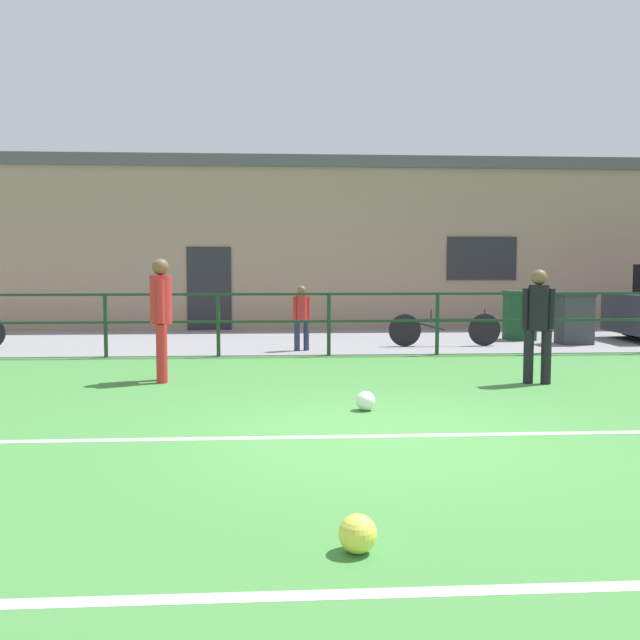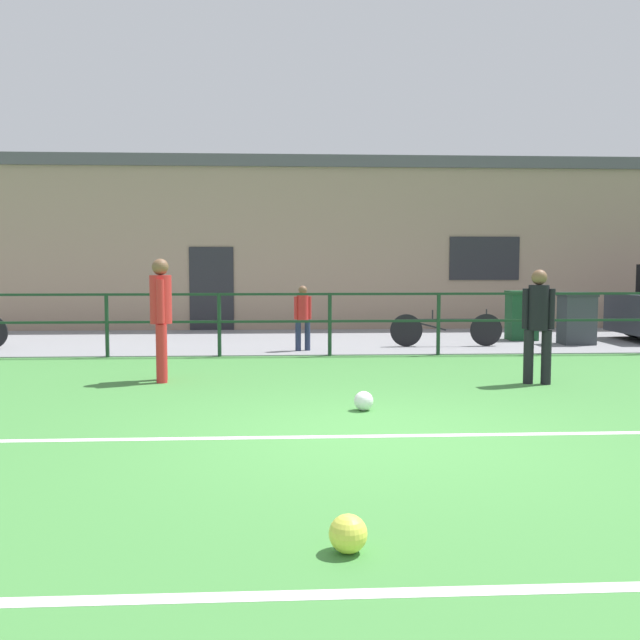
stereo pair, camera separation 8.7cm
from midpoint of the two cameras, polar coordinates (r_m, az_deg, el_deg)
ground at (r=6.91m, az=4.11°, el=-9.55°), size 60.00×44.00×0.04m
field_line_touchline at (r=6.89m, az=4.13°, el=-9.41°), size 36.00×0.11×0.00m
field_line_hash at (r=3.88m, az=10.96°, el=-20.84°), size 36.00×0.11×0.00m
pavement_strip at (r=15.26m, az=-0.14°, el=-1.67°), size 48.00×5.00×0.02m
perimeter_fence at (r=12.71m, az=0.53°, el=0.42°), size 36.07×0.07×1.15m
clubhouse_facade at (r=18.87m, az=-0.81°, el=6.19°), size 28.00×2.56×4.39m
player_goalkeeper at (r=10.15m, az=17.12°, el=0.07°), size 0.42×0.28×1.59m
player_striker at (r=10.14m, az=-13.06°, el=0.63°), size 0.31×0.47×1.75m
soccer_ball_match at (r=8.03m, az=3.42°, el=-6.59°), size 0.22×0.22×0.22m
soccer_ball_spare at (r=4.22m, az=2.47°, el=-17.00°), size 0.23×0.23×0.23m
spectator_child at (r=13.33m, az=-1.70°, el=0.51°), size 0.33×0.22×1.24m
bicycle_parked_0 at (r=14.29m, az=9.94°, el=-0.75°), size 2.28×0.04×0.75m
trash_bin_0 at (r=15.87m, az=15.80°, el=0.39°), size 0.63×0.54×1.07m
trash_bin_1 at (r=15.38m, az=19.87°, el=0.16°), size 0.68×0.58×1.07m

